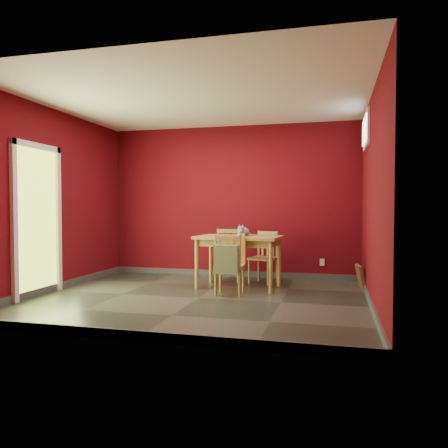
% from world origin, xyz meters
% --- Properties ---
extents(ground, '(4.50, 4.50, 0.00)m').
position_xyz_m(ground, '(0.00, 0.00, 0.00)').
color(ground, '#2D342D').
rests_on(ground, ground).
extents(room_shell, '(4.50, 4.50, 4.50)m').
position_xyz_m(room_shell, '(0.00, 0.00, 0.05)').
color(room_shell, '#570911').
rests_on(room_shell, ground).
extents(doorway, '(0.06, 1.01, 2.13)m').
position_xyz_m(doorway, '(-2.23, -0.40, 1.12)').
color(doorway, '#B7D838').
rests_on(doorway, ground).
extents(window, '(0.05, 0.90, 0.50)m').
position_xyz_m(window, '(2.23, 1.00, 2.35)').
color(window, white).
rests_on(window, room_shell).
extents(outlet_plate, '(0.08, 0.02, 0.12)m').
position_xyz_m(outlet_plate, '(1.60, 1.99, 0.30)').
color(outlet_plate, silver).
rests_on(outlet_plate, room_shell).
extents(dining_table, '(1.33, 0.84, 0.80)m').
position_xyz_m(dining_table, '(0.36, 0.93, 0.70)').
color(dining_table, tan).
rests_on(dining_table, ground).
extents(table_runner, '(0.43, 0.80, 0.39)m').
position_xyz_m(table_runner, '(0.36, 0.80, 0.74)').
color(table_runner, '#9F6728').
rests_on(table_runner, dining_table).
extents(chair_far_left, '(0.48, 0.48, 0.88)m').
position_xyz_m(chair_far_left, '(0.06, 1.47, 0.45)').
color(chair_far_left, tan).
rests_on(chair_far_left, ground).
extents(chair_far_right, '(0.49, 0.49, 0.85)m').
position_xyz_m(chair_far_right, '(0.68, 1.46, 0.43)').
color(chair_far_right, tan).
rests_on(chair_far_right, ground).
extents(chair_near, '(0.42, 0.42, 0.85)m').
position_xyz_m(chair_near, '(0.36, 0.32, 0.43)').
color(chair_near, tan).
rests_on(chair_near, ground).
extents(tote_bag, '(0.33, 0.19, 0.46)m').
position_xyz_m(tote_bag, '(0.37, 0.11, 0.53)').
color(tote_bag, '#78945F').
rests_on(tote_bag, chair_near).
extents(cat, '(0.22, 0.39, 0.19)m').
position_xyz_m(cat, '(0.43, 0.94, 0.89)').
color(cat, slate).
rests_on(cat, table_runner).
extents(picture_frame, '(0.17, 0.38, 0.37)m').
position_xyz_m(picture_frame, '(2.19, 1.22, 0.18)').
color(picture_frame, brown).
rests_on(picture_frame, ground).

